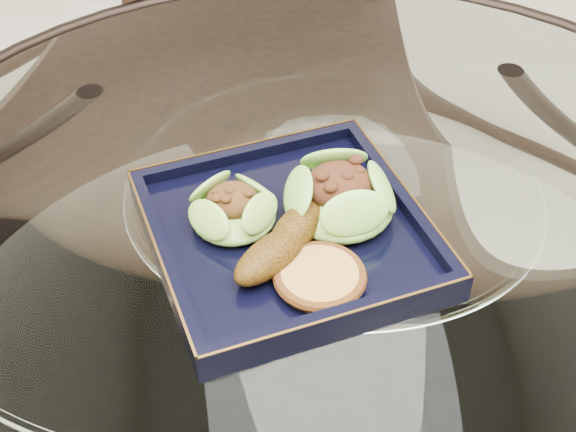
{
  "coord_description": "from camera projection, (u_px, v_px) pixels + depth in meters",
  "views": [
    {
      "loc": [
        -0.1,
        -0.62,
        1.34
      ],
      "look_at": [
        -0.05,
        -0.03,
        0.8
      ],
      "focal_mm": 50.0,
      "sensor_mm": 36.0,
      "label": 1
    }
  ],
  "objects": [
    {
      "name": "crumb_patty",
      "position": [
        320.0,
        278.0,
        0.76
      ],
      "size": [
        0.08,
        0.08,
        0.01
      ],
      "primitive_type": "cylinder",
      "rotation": [
        0.0,
        0.0,
        -0.01
      ],
      "color": "gold",
      "rests_on": "navy_plate"
    },
    {
      "name": "dining_table",
      "position": [
        327.0,
        321.0,
        0.97
      ],
      "size": [
        1.13,
        1.13,
        0.77
      ],
      "color": "white",
      "rests_on": "ground"
    },
    {
      "name": "dining_chair",
      "position": [
        249.0,
        103.0,
        1.33
      ],
      "size": [
        0.51,
        0.51,
        1.05
      ],
      "rotation": [
        0.0,
        0.0,
        -0.13
      ],
      "color": "black",
      "rests_on": "ground"
    },
    {
      "name": "navy_plate",
      "position": [
        288.0,
        237.0,
        0.82
      ],
      "size": [
        0.33,
        0.33,
        0.02
      ],
      "primitive_type": "cube",
      "rotation": [
        0.0,
        0.0,
        0.27
      ],
      "color": "black",
      "rests_on": "dining_table"
    },
    {
      "name": "lettuce_wrap_right",
      "position": [
        339.0,
        199.0,
        0.82
      ],
      "size": [
        0.14,
        0.14,
        0.04
      ],
      "primitive_type": "ellipsoid",
      "rotation": [
        0.0,
        0.0,
        -0.33
      ],
      "color": "#60A42F",
      "rests_on": "navy_plate"
    },
    {
      "name": "roasted_plantain",
      "position": [
        300.0,
        226.0,
        0.8
      ],
      "size": [
        0.15,
        0.17,
        0.03
      ],
      "primitive_type": "ellipsoid",
      "rotation": [
        0.0,
        0.0,
        0.89
      ],
      "color": "#5C3909",
      "rests_on": "navy_plate"
    },
    {
      "name": "lettuce_wrap_left",
      "position": [
        233.0,
        211.0,
        0.81
      ],
      "size": [
        0.11,
        0.11,
        0.03
      ],
      "primitive_type": "ellipsoid",
      "rotation": [
        0.0,
        0.0,
        0.38
      ],
      "color": "#5F922A",
      "rests_on": "navy_plate"
    }
  ]
}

